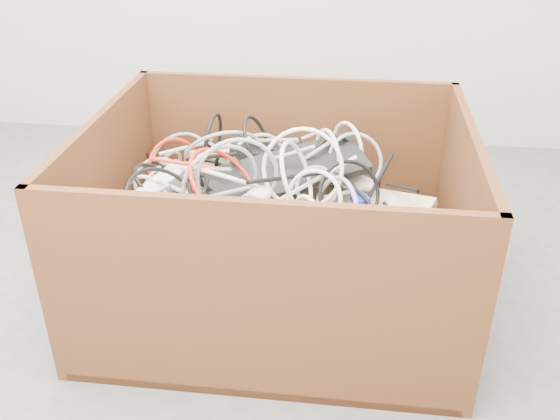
# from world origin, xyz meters

# --- Properties ---
(ground) EXTENTS (3.00, 3.00, 0.00)m
(ground) POSITION_xyz_m (0.00, 0.00, 0.00)
(ground) COLOR #4D4D50
(ground) RESTS_ON ground
(cardboard_box) EXTENTS (1.09, 0.90, 0.58)m
(cardboard_box) POSITION_xyz_m (0.25, 0.18, 0.15)
(cardboard_box) COLOR #412410
(cardboard_box) RESTS_ON ground
(keyboard_pile) EXTENTS (1.05, 0.88, 0.35)m
(keyboard_pile) POSITION_xyz_m (0.28, 0.22, 0.28)
(keyboard_pile) COLOR #C2B589
(keyboard_pile) RESTS_ON cardboard_box
(mice_scatter) EXTENTS (0.67, 0.61, 0.20)m
(mice_scatter) POSITION_xyz_m (0.18, 0.11, 0.35)
(mice_scatter) COLOR beige
(mice_scatter) RESTS_ON keyboard_pile
(power_strip_left) EXTENTS (0.21, 0.29, 0.13)m
(power_strip_left) POSITION_xyz_m (-0.11, 0.10, 0.37)
(power_strip_left) COLOR silver
(power_strip_left) RESTS_ON keyboard_pile
(power_strip_right) EXTENTS (0.24, 0.23, 0.09)m
(power_strip_right) POSITION_xyz_m (-0.03, 0.09, 0.32)
(power_strip_right) COLOR silver
(power_strip_right) RESTS_ON keyboard_pile
(vga_plug) EXTENTS (0.06, 0.06, 0.03)m
(vga_plug) POSITION_xyz_m (0.51, 0.16, 0.37)
(vga_plug) COLOR #0B1AAD
(vga_plug) RESTS_ON keyboard_pile
(cable_tangle) EXTENTS (0.97, 0.81, 0.44)m
(cable_tangle) POSITION_xyz_m (0.16, 0.16, 0.40)
(cable_tangle) COLOR black
(cable_tangle) RESTS_ON keyboard_pile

